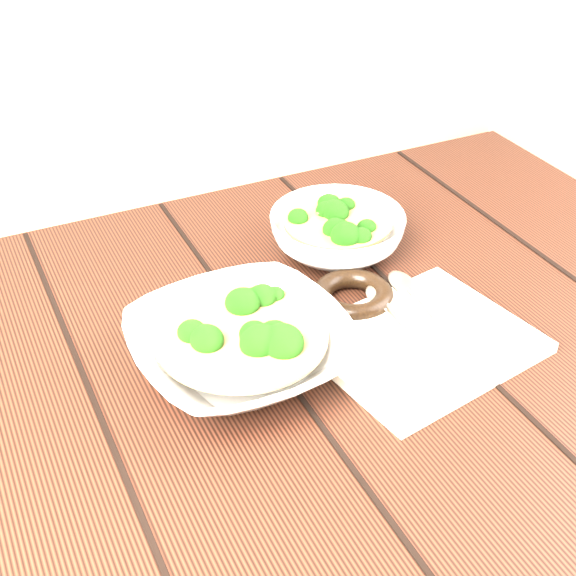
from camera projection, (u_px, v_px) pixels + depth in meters
The scene contains 7 objects.
table at pixel (287, 427), 0.98m from camera, with size 1.20×0.80×0.75m.
soup_bowl_front at pixel (241, 347), 0.87m from camera, with size 0.25×0.25×0.07m.
soup_bowl_back at pixel (337, 232), 1.08m from camera, with size 0.22×0.22×0.06m.
trivet at pixel (353, 296), 0.99m from camera, with size 0.10×0.10×0.02m, color black.
napkin at pixel (422, 343), 0.92m from camera, with size 0.24×0.19×0.01m, color beige.
spoon_left at pixel (394, 315), 0.95m from camera, with size 0.04×0.20×0.01m.
spoon_right at pixel (416, 300), 0.97m from camera, with size 0.05×0.20×0.01m.
Camera 1 is at (-0.31, -0.64, 1.33)m, focal length 50.00 mm.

